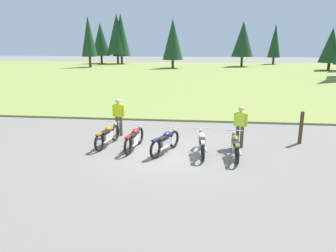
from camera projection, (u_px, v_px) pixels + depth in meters
name	position (u px, v px, depth m)	size (l,w,h in m)	color
ground_plane	(166.00, 153.00, 12.48)	(140.00, 140.00, 0.00)	slate
grass_moorland	(193.00, 76.00, 38.34)	(80.00, 44.00, 0.10)	olive
forest_treeline	(210.00, 38.00, 46.97)	(40.71, 26.19, 8.63)	#47331E
motorcycle_orange	(108.00, 135.00, 13.22)	(0.66, 2.08, 0.88)	black
motorcycle_red	(134.00, 138.00, 12.81)	(0.62, 2.10, 0.88)	black
motorcycle_navy	(165.00, 141.00, 12.41)	(1.00, 1.96, 0.88)	black
motorcycle_cream	(202.00, 143.00, 12.21)	(0.62, 2.10, 0.88)	black
motorcycle_olive	(235.00, 146.00, 11.89)	(0.62, 2.10, 0.88)	black
rider_near_row_end	(240.00, 124.00, 12.90)	(0.53, 0.32, 1.67)	#4C4233
rider_with_back_turned	(119.00, 115.00, 14.51)	(0.55, 0.26, 1.67)	#4C4233
trail_marker_post	(301.00, 128.00, 13.46)	(0.12, 0.12, 1.35)	#47331E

